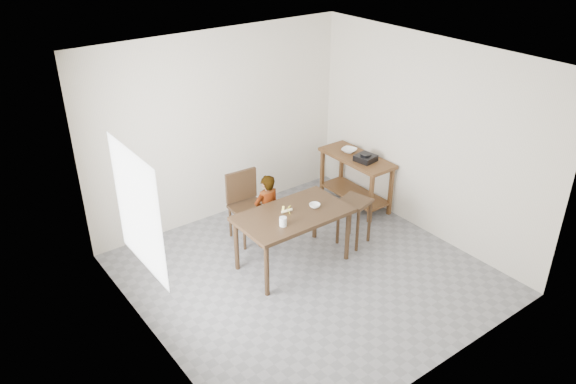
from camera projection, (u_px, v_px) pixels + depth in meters
floor at (307, 276)px, 7.04m from camera, size 4.00×4.00×0.04m
ceiling at (311, 59)px, 5.76m from camera, size 4.00×4.00×0.04m
wall_back at (219, 127)px, 7.83m from camera, size 4.00×0.04×2.70m
wall_front at (451, 259)px, 4.97m from camera, size 4.00×0.04×2.70m
wall_left at (143, 234)px, 5.33m from camera, size 0.04×4.00×2.70m
wall_right at (427, 138)px, 7.47m from camera, size 0.04×4.00×2.70m
window_pane at (138, 211)px, 5.43m from camera, size 0.02×1.10×1.30m
dining_table at (293, 239)px, 7.07m from camera, size 1.40×0.80×0.75m
prep_counter at (355, 181)px, 8.46m from camera, size 0.50×1.20×0.80m
child at (267, 211)px, 7.39m from camera, size 0.39×0.25×1.05m
dining_chair at (249, 208)px, 7.56m from camera, size 0.48×0.48×0.95m
stool at (354, 221)px, 7.54m from camera, size 0.45×0.45×0.65m
glass_tumbler at (283, 222)px, 6.60m from camera, size 0.11×0.11×0.11m
small_bowl at (315, 206)px, 7.01m from camera, size 0.15×0.15×0.04m
banana at (287, 210)px, 6.89m from camera, size 0.18×0.14×0.06m
serving_bowl at (349, 150)px, 8.41m from camera, size 0.29×0.29×0.05m
gas_burner at (366, 158)px, 8.12m from camera, size 0.30×0.30×0.09m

